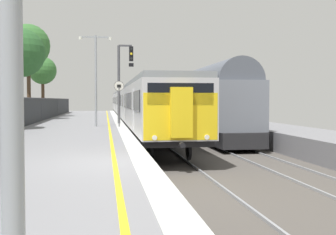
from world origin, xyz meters
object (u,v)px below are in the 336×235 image
object	(u,v)px
background_tree_right	(43,72)
speed_limit_sign	(119,98)
freight_train_adjacent_track	(191,100)
commuter_train_at_platform	(131,103)
background_tree_centre	(29,47)
background_tree_left	(22,54)
platform_lamp_mid	(96,73)
signal_gantry	(123,75)

from	to	relation	value
background_tree_right	speed_limit_sign	bearing A→B (deg)	-72.08
freight_train_adjacent_track	commuter_train_at_platform	bearing A→B (deg)	108.45
background_tree_centre	background_tree_left	bearing A→B (deg)	-86.91
freight_train_adjacent_track	background_tree_right	size ratio (longest dim) A/B	4.27
commuter_train_at_platform	background_tree_left	xyz separation A→B (m)	(-9.45, -8.04, 4.13)
background_tree_right	freight_train_adjacent_track	bearing A→B (deg)	-50.46
platform_lamp_mid	background_tree_left	xyz separation A→B (m)	(-6.22, 10.55, 2.12)
speed_limit_sign	background_tree_left	bearing A→B (deg)	124.16
background_tree_left	commuter_train_at_platform	bearing A→B (deg)	40.41
platform_lamp_mid	background_tree_left	bearing A→B (deg)	120.49
background_tree_centre	commuter_train_at_platform	bearing A→B (deg)	15.38
freight_train_adjacent_track	signal_gantry	size ratio (longest dim) A/B	5.06
commuter_train_at_platform	platform_lamp_mid	world-z (taller)	platform_lamp_mid
freight_train_adjacent_track	background_tree_right	world-z (taller)	background_tree_right
freight_train_adjacent_track	speed_limit_sign	distance (m)	9.31
freight_train_adjacent_track	background_tree_centre	world-z (taller)	background_tree_centre
commuter_train_at_platform	platform_lamp_mid	xyz separation A→B (m)	(-3.23, -18.60, 2.01)
freight_train_adjacent_track	signal_gantry	world-z (taller)	signal_gantry
commuter_train_at_platform	background_tree_right	distance (m)	10.96
commuter_train_at_platform	background_tree_left	distance (m)	13.08
background_tree_right	background_tree_left	bearing A→B (deg)	-89.91
signal_gantry	background_tree_centre	size ratio (longest dim) A/B	0.61
signal_gantry	platform_lamp_mid	distance (m)	3.48
commuter_train_at_platform	background_tree_right	size ratio (longest dim) A/B	9.63
platform_lamp_mid	background_tree_right	size ratio (longest dim) A/B	0.87
background_tree_left	signal_gantry	bearing A→B (deg)	-43.46
background_tree_right	platform_lamp_mid	bearing A→B (deg)	-74.78
speed_limit_sign	background_tree_centre	xyz separation A→B (m)	(-7.89, 16.57, 4.82)
background_tree_left	background_tree_right	distance (m)	12.38
freight_train_adjacent_track	speed_limit_sign	world-z (taller)	freight_train_adjacent_track
background_tree_centre	platform_lamp_mid	bearing A→B (deg)	-67.77
background_tree_left	background_tree_centre	world-z (taller)	background_tree_centre
background_tree_right	signal_gantry	bearing A→B (deg)	-68.15
freight_train_adjacent_track	background_tree_left	distance (m)	14.53
platform_lamp_mid	background_tree_centre	size ratio (longest dim) A/B	0.63
freight_train_adjacent_track	background_tree_right	bearing A→B (deg)	129.54
platform_lamp_mid	freight_train_adjacent_track	bearing A→B (deg)	42.34
commuter_train_at_platform	background_tree_centre	xyz separation A→B (m)	(-9.74, -2.68, 5.30)
background_tree_left	speed_limit_sign	bearing A→B (deg)	-55.84
platform_lamp_mid	speed_limit_sign	bearing A→B (deg)	-25.07
commuter_train_at_platform	freight_train_adjacent_track	world-z (taller)	freight_train_adjacent_track
background_tree_centre	background_tree_right	world-z (taller)	background_tree_centre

